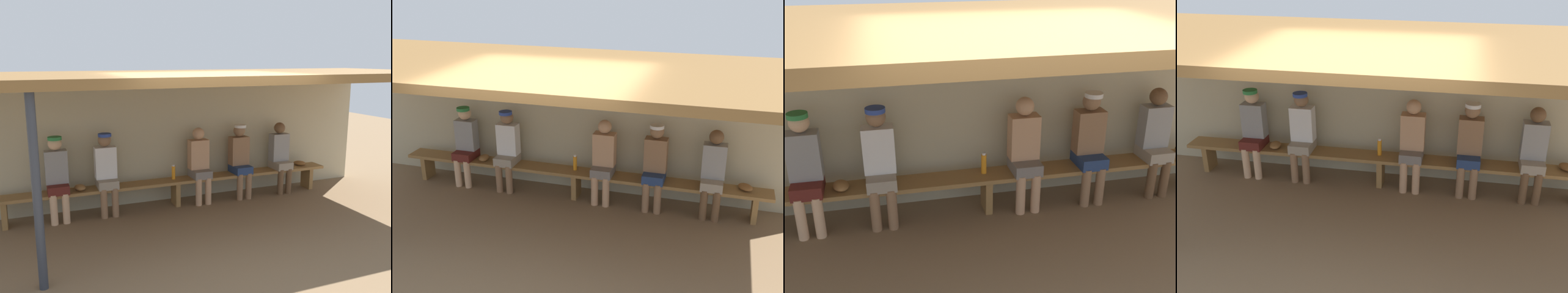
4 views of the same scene
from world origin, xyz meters
The scene contains 10 objects.
back_wall centered at (0.00, 2.00, 1.10)m, with size 8.00×0.20×2.20m, color #B7AD8C.
dugout_roof centered at (0.00, 0.70, 2.26)m, with size 8.00×2.80×0.12m, color brown.
bench centered at (0.00, 1.55, 0.39)m, with size 6.00×0.36×0.46m.
player_shirtless_tan centered at (1.25, 1.55, 0.75)m, with size 0.34×0.42×1.34m.
player_in_red centered at (-1.19, 1.55, 0.75)m, with size 0.34×0.42×1.34m.
player_in_blue centered at (-1.95, 1.55, 0.75)m, with size 0.34×0.42×1.34m.
player_with_sunglasses centered at (2.11, 1.55, 0.73)m, with size 0.34×0.42×1.34m.
player_middle centered at (0.45, 1.55, 0.73)m, with size 0.34×0.42×1.34m.
water_bottle_clear centered at (-0.03, 1.59, 0.58)m, with size 0.06×0.06×0.25m.
baseball_glove_tan centered at (-1.62, 1.53, 0.51)m, with size 0.24×0.17×0.09m, color olive.
Camera 3 is at (-1.13, -3.17, 2.89)m, focal length 43.29 mm.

